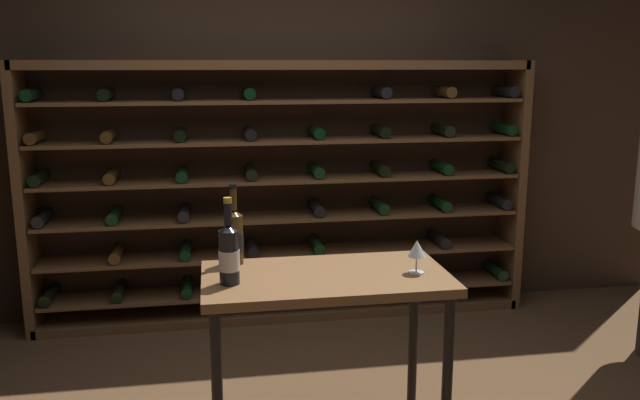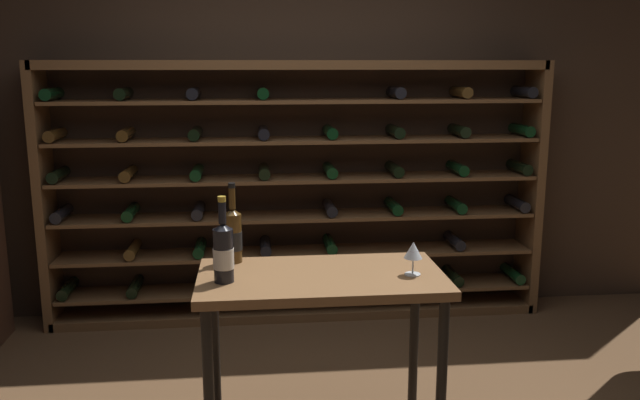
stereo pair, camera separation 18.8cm
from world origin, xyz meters
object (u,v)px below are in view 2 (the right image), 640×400
(wine_rack, at_px, (297,193))
(wine_bottle_gold_foil, at_px, (223,252))
(tasting_table, at_px, (321,300))
(wine_bottle_black_capsule, at_px, (233,235))
(wine_glass_stemmed_left, at_px, (413,252))

(wine_rack, xyz_separation_m, wine_bottle_gold_foil, (-0.42, -1.82, 0.12))
(wine_rack, bearing_deg, tasting_table, -90.61)
(wine_bottle_gold_foil, distance_m, wine_bottle_black_capsule, 0.27)
(wine_rack, distance_m, wine_bottle_black_capsule, 1.60)
(wine_bottle_black_capsule, bearing_deg, wine_rack, 75.76)
(wine_bottle_gold_foil, distance_m, wine_glass_stemmed_left, 0.79)
(wine_rack, distance_m, tasting_table, 1.76)
(tasting_table, bearing_deg, wine_rack, 89.39)
(wine_bottle_gold_foil, bearing_deg, tasting_table, 7.97)
(tasting_table, relative_size, wine_bottle_black_capsule, 2.89)
(tasting_table, xyz_separation_m, wine_glass_stemmed_left, (0.38, -0.05, 0.22))
(wine_bottle_gold_foil, bearing_deg, wine_bottle_black_capsule, 83.29)
(wine_bottle_gold_foil, relative_size, wine_bottle_black_capsule, 0.99)
(wine_glass_stemmed_left, bearing_deg, wine_rack, 101.35)
(wine_rack, relative_size, wine_bottle_gold_foil, 9.56)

